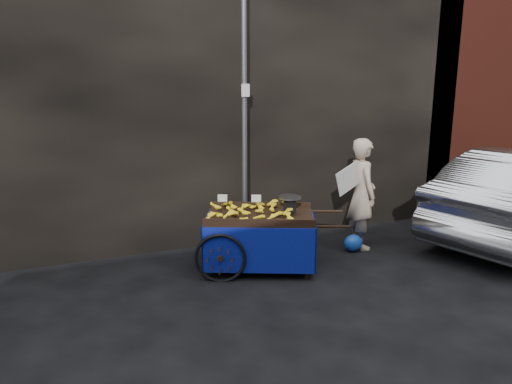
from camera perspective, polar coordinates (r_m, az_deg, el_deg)
name	(u,v)px	position (r m, az deg, el deg)	size (l,w,h in m)	color
ground	(259,282)	(6.59, 0.33, -10.25)	(80.00, 80.00, 0.00)	black
building_wall	(222,81)	(8.60, -3.89, 12.50)	(13.50, 2.00, 5.00)	black
street_pole	(244,118)	(7.37, -1.33, 8.50)	(0.12, 0.10, 4.00)	slate
banana_cart	(256,221)	(6.82, 0.04, -3.35)	(2.20, 1.63, 1.09)	black
vendor	(362,194)	(7.76, 12.00, -0.17)	(0.85, 0.67, 1.70)	tan
plastic_bag	(353,243)	(7.74, 11.06, -5.75)	(0.29, 0.23, 0.26)	blue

